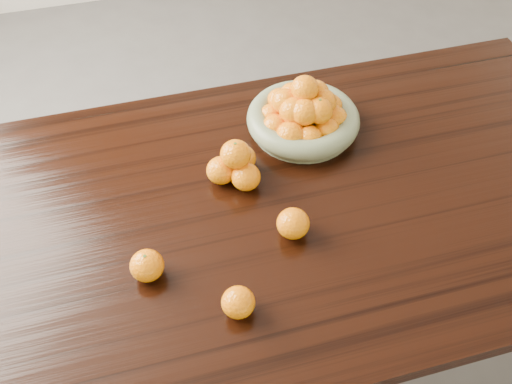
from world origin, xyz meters
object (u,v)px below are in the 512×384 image
object	(u,v)px
loose_orange_0	(147,266)
fruit_bowl	(304,114)
dining_table	(264,228)
orange_pyramid	(236,165)

from	to	relation	value
loose_orange_0	fruit_bowl	bearing A→B (deg)	37.39
fruit_bowl	loose_orange_0	distance (m)	0.62
dining_table	fruit_bowl	distance (m)	0.34
dining_table	fruit_bowl	xyz separation A→B (m)	(0.18, 0.25, 0.14)
dining_table	orange_pyramid	distance (m)	0.18
dining_table	loose_orange_0	bearing A→B (deg)	-157.39
loose_orange_0	dining_table	bearing A→B (deg)	22.61
dining_table	orange_pyramid	world-z (taller)	orange_pyramid
orange_pyramid	loose_orange_0	size ratio (longest dim) A/B	1.87
dining_table	fruit_bowl	bearing A→B (deg)	53.49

